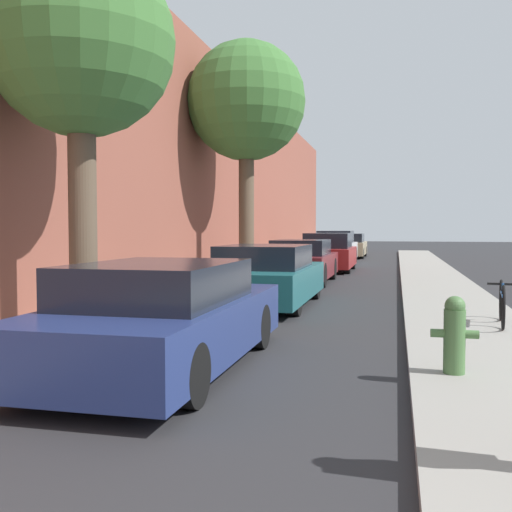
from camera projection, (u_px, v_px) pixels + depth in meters
The scene contains 14 objects.
ground_plane at pixel (330, 289), 15.82m from camera, with size 120.00×120.00×0.00m, color #28282B.
sidewalk_left at pixel (227, 284), 16.50m from camera, with size 2.00×52.00×0.12m.
sidewalk_right at pixel (441, 289), 15.14m from camera, with size 2.00×52.00×0.12m.
building_facade_left at pixel (182, 160), 16.65m from camera, with size 0.70×52.00×7.20m.
parked_car_navy at pixel (164, 318), 6.79m from camera, with size 1.82×4.40×1.26m.
parked_car_teal at pixel (266, 276), 12.40m from camera, with size 1.89×4.41×1.29m.
parked_car_maroon at pixel (302, 262), 17.61m from camera, with size 1.74×4.39×1.31m.
parked_car_red at pixel (328, 253), 22.50m from camera, with size 1.88×4.12×1.47m.
parked_car_white at pixel (336, 248), 27.38m from camera, with size 1.75×4.24×1.53m.
parked_car_champagne at pixel (350, 246), 33.01m from camera, with size 1.74×4.63×1.36m.
street_tree_near at pixel (80, 46), 8.17m from camera, with size 2.67×2.67×5.49m.
street_tree_far at pixel (246, 103), 16.49m from camera, with size 3.36×3.36×6.82m.
fire_hydrant at pixel (455, 334), 6.12m from camera, with size 0.49×0.22×0.82m.
bicycle at pixel (502, 303), 9.20m from camera, with size 0.44×1.66×0.68m.
Camera 1 is at (1.75, 0.21, 1.65)m, focal length 40.88 mm.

